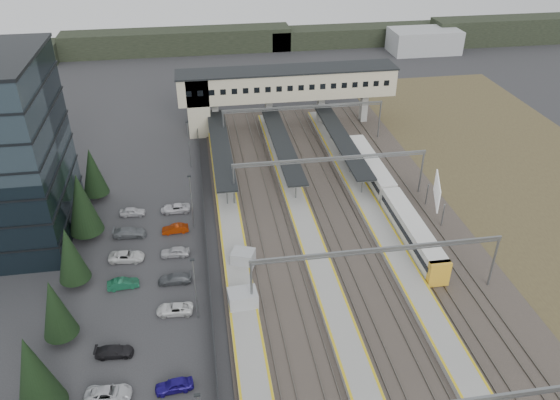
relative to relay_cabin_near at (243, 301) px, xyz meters
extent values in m
plane|color=#2B2B2D|center=(2.96, 7.54, -1.32)|extent=(220.00, 220.00, 0.00)
cone|color=black|center=(-19.04, -10.46, 3.78)|extent=(4.26, 4.26, 8.20)
cylinder|color=black|center=(-19.04, -1.46, -0.72)|extent=(0.44, 0.44, 1.20)
cone|color=black|center=(-19.04, -1.46, 3.08)|extent=(3.54, 3.54, 6.80)
cylinder|color=black|center=(-19.04, 7.54, -0.72)|extent=(0.44, 0.44, 1.20)
cone|color=black|center=(-19.04, 7.54, 3.18)|extent=(3.64, 3.64, 7.00)
cylinder|color=black|center=(-19.04, 17.54, -0.72)|extent=(0.44, 0.44, 1.20)
cone|color=black|center=(-19.04, 17.54, 3.93)|extent=(4.42, 4.42, 8.50)
cylinder|color=black|center=(-19.04, 27.54, -0.72)|extent=(0.44, 0.44, 1.20)
cone|color=black|center=(-19.04, 27.54, 3.28)|extent=(3.74, 3.74, 7.20)
imported|color=silver|center=(-13.54, -9.86, -0.72)|extent=(4.44, 2.29, 1.20)
imported|color=black|center=(-13.54, -4.56, -0.77)|extent=(3.90, 1.77, 1.11)
imported|color=#175438|center=(-13.54, 6.04, -0.72)|extent=(3.73, 1.60, 1.20)
imported|color=silver|center=(-13.54, 11.34, -0.71)|extent=(4.57, 2.45, 1.22)
imported|color=slate|center=(-13.54, 16.64, -0.68)|extent=(4.53, 2.06, 1.28)
imported|color=silver|center=(-13.54, 21.94, -0.71)|extent=(3.67, 1.69, 1.22)
imported|color=navy|center=(-7.54, -9.86, -0.71)|extent=(3.72, 1.78, 1.23)
imported|color=white|center=(-7.54, 0.74, -0.76)|extent=(4.19, 2.20, 1.12)
imported|color=#4D5155|center=(-7.54, 6.04, -0.74)|extent=(4.05, 1.78, 1.16)
imported|color=#B4B3B7|center=(-7.54, 11.34, -0.69)|extent=(3.77, 1.74, 1.25)
imported|color=#8F2706|center=(-7.54, 16.64, -0.73)|extent=(3.61, 1.41, 1.17)
imported|color=silver|center=(-7.54, 21.94, -0.74)|extent=(4.25, 2.08, 1.16)
cube|color=black|center=(-5.04, -17.46, 6.68)|extent=(0.50, 0.25, 0.15)
cylinder|color=slate|center=(-5.04, -0.46, 2.68)|extent=(0.16, 0.16, 8.00)
cube|color=black|center=(-5.04, -0.46, 6.68)|extent=(0.50, 0.25, 0.15)
cylinder|color=slate|center=(-5.04, 17.54, 2.68)|extent=(0.16, 0.16, 8.00)
cube|color=black|center=(-5.04, 17.54, 6.68)|extent=(0.50, 0.25, 0.15)
cylinder|color=slate|center=(-5.04, 35.54, 2.68)|extent=(0.16, 0.16, 8.00)
cube|color=black|center=(-5.04, 35.54, 6.68)|extent=(0.50, 0.25, 0.15)
cube|color=#26282B|center=(-3.54, 12.54, -0.32)|extent=(0.08, 90.00, 2.00)
cube|color=#A2A4A7|center=(0.00, 0.00, 0.00)|extent=(3.31, 2.53, 2.64)
cube|color=#A2A4A7|center=(0.81, 7.62, -0.10)|extent=(3.28, 3.04, 2.43)
cube|color=#332C28|center=(14.96, 12.54, -1.22)|extent=(34.00, 90.00, 0.20)
cube|color=#59544C|center=(2.24, 12.54, -1.04)|extent=(0.08, 90.00, 0.14)
cube|color=#59544C|center=(3.68, 12.54, -1.04)|extent=(0.08, 90.00, 0.14)
cube|color=#59544C|center=(6.24, 12.54, -1.04)|extent=(0.08, 90.00, 0.14)
cube|color=#59544C|center=(7.68, 12.54, -1.04)|extent=(0.08, 90.00, 0.14)
cube|color=#59544C|center=(12.24, 12.54, -1.04)|extent=(0.08, 90.00, 0.14)
cube|color=#59544C|center=(13.68, 12.54, -1.04)|extent=(0.08, 90.00, 0.14)
cube|color=#59544C|center=(16.24, 12.54, -1.04)|extent=(0.08, 90.00, 0.14)
cube|color=#59544C|center=(17.68, 12.54, -1.04)|extent=(0.08, 90.00, 0.14)
cube|color=#59544C|center=(22.24, 12.54, -1.04)|extent=(0.08, 90.00, 0.14)
cube|color=#59544C|center=(23.68, 12.54, -1.04)|extent=(0.08, 90.00, 0.14)
cube|color=#59544C|center=(26.24, 12.54, -1.04)|extent=(0.08, 90.00, 0.14)
cube|color=#59544C|center=(27.68, 12.54, -1.04)|extent=(0.08, 90.00, 0.14)
cube|color=gray|center=(-0.04, 12.54, -0.87)|extent=(3.20, 82.00, 0.90)
cube|color=gold|center=(-1.49, 12.54, -0.41)|extent=(0.25, 82.00, 0.02)
cube|color=gold|center=(1.41, 12.54, -0.41)|extent=(0.25, 82.00, 0.02)
cube|color=gray|center=(9.96, 12.54, -0.87)|extent=(3.20, 82.00, 0.90)
cube|color=gold|center=(8.51, 12.54, -0.41)|extent=(0.25, 82.00, 0.02)
cube|color=gold|center=(11.41, 12.54, -0.41)|extent=(0.25, 82.00, 0.02)
cube|color=gray|center=(19.96, 12.54, -0.87)|extent=(3.20, 82.00, 0.90)
cube|color=gold|center=(18.51, 12.54, -0.41)|extent=(0.25, 82.00, 0.02)
cube|color=gold|center=(21.41, 12.54, -0.41)|extent=(0.25, 82.00, 0.02)
cube|color=black|center=(-0.04, 34.54, 2.68)|extent=(3.00, 30.00, 0.25)
cube|color=slate|center=(-0.04, 34.54, 2.53)|extent=(3.10, 30.00, 0.12)
cylinder|color=slate|center=(-0.04, 21.54, 1.08)|extent=(0.20, 0.20, 3.10)
cylinder|color=slate|center=(-0.04, 28.04, 1.08)|extent=(0.20, 0.20, 3.10)
cylinder|color=slate|center=(-0.04, 34.54, 1.08)|extent=(0.20, 0.20, 3.10)
cylinder|color=slate|center=(-0.04, 41.04, 1.08)|extent=(0.20, 0.20, 3.10)
cylinder|color=slate|center=(-0.04, 47.54, 1.08)|extent=(0.20, 0.20, 3.10)
cube|color=black|center=(9.96, 34.54, 2.68)|extent=(3.00, 30.00, 0.25)
cube|color=slate|center=(9.96, 34.54, 2.53)|extent=(3.10, 30.00, 0.12)
cylinder|color=slate|center=(9.96, 21.54, 1.08)|extent=(0.20, 0.20, 3.10)
cylinder|color=slate|center=(9.96, 28.04, 1.08)|extent=(0.20, 0.20, 3.10)
cylinder|color=slate|center=(9.96, 34.54, 1.08)|extent=(0.20, 0.20, 3.10)
cylinder|color=slate|center=(9.96, 41.04, 1.08)|extent=(0.20, 0.20, 3.10)
cylinder|color=slate|center=(9.96, 47.54, 1.08)|extent=(0.20, 0.20, 3.10)
cube|color=black|center=(19.96, 34.54, 2.68)|extent=(3.00, 30.00, 0.25)
cube|color=slate|center=(19.96, 34.54, 2.53)|extent=(3.10, 30.00, 0.12)
cylinder|color=slate|center=(19.96, 21.54, 1.08)|extent=(0.20, 0.20, 3.10)
cylinder|color=slate|center=(19.96, 28.04, 1.08)|extent=(0.20, 0.20, 3.10)
cylinder|color=slate|center=(19.96, 34.54, 1.08)|extent=(0.20, 0.20, 3.10)
cylinder|color=slate|center=(19.96, 41.04, 1.08)|extent=(0.20, 0.20, 3.10)
cylinder|color=slate|center=(19.96, 47.54, 1.08)|extent=(0.20, 0.20, 3.10)
cube|color=#BFB499|center=(13.46, 49.54, 7.18)|extent=(40.00, 6.00, 5.00)
cube|color=black|center=(13.46, 49.54, 9.73)|extent=(40.40, 6.40, 0.30)
cube|color=#BFB499|center=(-3.04, 49.54, 4.18)|extent=(4.00, 6.00, 11.00)
cube|color=black|center=(-4.54, 46.52, 7.28)|extent=(1.00, 0.06, 1.00)
cube|color=black|center=(-2.54, 46.52, 7.28)|extent=(1.00, 0.06, 1.00)
cube|color=black|center=(-0.54, 46.52, 7.28)|extent=(1.00, 0.06, 1.00)
cube|color=black|center=(1.46, 46.52, 7.28)|extent=(1.00, 0.06, 1.00)
cube|color=black|center=(3.46, 46.52, 7.28)|extent=(1.00, 0.06, 1.00)
cube|color=black|center=(5.46, 46.52, 7.28)|extent=(1.00, 0.06, 1.00)
cube|color=black|center=(7.46, 46.52, 7.28)|extent=(1.00, 0.06, 1.00)
cube|color=black|center=(9.46, 46.52, 7.28)|extent=(1.00, 0.06, 1.00)
cube|color=black|center=(11.46, 46.52, 7.28)|extent=(1.00, 0.06, 1.00)
cube|color=black|center=(13.46, 46.52, 7.28)|extent=(1.00, 0.06, 1.00)
cube|color=black|center=(15.46, 46.52, 7.28)|extent=(1.00, 0.06, 1.00)
cube|color=black|center=(17.46, 46.52, 7.28)|extent=(1.00, 0.06, 1.00)
cube|color=black|center=(19.46, 46.52, 7.28)|extent=(1.00, 0.06, 1.00)
cube|color=black|center=(21.46, 46.52, 7.28)|extent=(1.00, 0.06, 1.00)
cube|color=black|center=(23.46, 46.52, 7.28)|extent=(1.00, 0.06, 1.00)
cube|color=black|center=(25.46, 46.52, 7.28)|extent=(1.00, 0.06, 1.00)
cube|color=black|center=(27.46, 46.52, 7.28)|extent=(1.00, 0.06, 1.00)
cube|color=black|center=(29.46, 46.52, 7.28)|extent=(1.00, 0.06, 1.00)
cube|color=black|center=(31.46, 46.52, 7.28)|extent=(1.00, 0.06, 1.00)
cube|color=gray|center=(-1.54, 49.54, 1.68)|extent=(1.20, 1.60, 6.00)
cube|color=gray|center=(-0.04, 49.54, 1.68)|extent=(1.20, 1.60, 6.00)
cube|color=gray|center=(9.96, 49.54, 1.68)|extent=(1.20, 1.60, 6.00)
cube|color=gray|center=(19.96, 49.54, 1.68)|extent=(1.20, 1.60, 6.00)
cube|color=gray|center=(28.46, 49.54, 1.68)|extent=(1.20, 1.60, 6.00)
cylinder|color=slate|center=(0.96, -0.46, 2.18)|extent=(0.28, 0.28, 7.00)
cylinder|color=slate|center=(28.96, -0.46, 2.18)|extent=(0.28, 0.28, 7.00)
cube|color=slate|center=(14.96, -0.46, 5.68)|extent=(28.40, 0.25, 0.35)
cube|color=slate|center=(14.96, -0.46, 5.28)|extent=(28.40, 0.12, 0.12)
cylinder|color=slate|center=(0.96, 21.54, 2.18)|extent=(0.28, 0.28, 7.00)
cylinder|color=slate|center=(28.96, 21.54, 2.18)|extent=(0.28, 0.28, 7.00)
cube|color=slate|center=(14.96, 21.54, 5.68)|extent=(28.40, 0.25, 0.35)
cube|color=slate|center=(14.96, 21.54, 5.28)|extent=(28.40, 0.12, 0.12)
cylinder|color=slate|center=(0.96, 41.54, 2.18)|extent=(0.28, 0.28, 7.00)
cylinder|color=slate|center=(28.96, 41.54, 2.18)|extent=(0.28, 0.28, 7.00)
cube|color=slate|center=(14.96, 41.54, 5.68)|extent=(28.40, 0.25, 0.35)
cube|color=slate|center=(14.96, 41.54, 5.28)|extent=(28.40, 0.12, 0.12)
cube|color=silver|center=(22.96, 9.09, 0.58)|extent=(2.54, 17.51, 3.26)
cube|color=black|center=(22.96, 9.09, 0.94)|extent=(2.59, 16.91, 0.81)
cube|color=slate|center=(22.96, 9.09, -0.82)|extent=(2.17, 16.11, 0.45)
cube|color=silver|center=(22.96, 27.20, 0.58)|extent=(2.54, 17.51, 3.26)
cube|color=black|center=(22.96, 27.20, 0.94)|extent=(2.59, 16.91, 0.81)
cube|color=slate|center=(22.96, 27.20, -0.82)|extent=(2.17, 16.11, 0.45)
cube|color=gold|center=(22.96, 0.44, 0.58)|extent=(2.55, 0.90, 3.26)
cylinder|color=slate|center=(28.64, 12.27, 0.45)|extent=(0.20, 0.20, 3.54)
cylinder|color=slate|center=(28.64, 17.90, 0.45)|extent=(0.20, 0.20, 3.54)
cube|color=silver|center=(28.64, 15.09, 2.77)|extent=(2.30, 6.32, 3.31)
cube|color=black|center=(-7.04, 102.54, 1.68)|extent=(60.00, 8.00, 6.00)
cube|color=black|center=(42.96, 102.54, 1.18)|extent=(50.00, 8.00, 5.00)
cube|color=black|center=(82.96, 97.54, 2.18)|extent=(40.00, 8.00, 7.00)
cube|color=#A2A4A7|center=(57.96, 92.54, 1.68)|extent=(18.00, 10.00, 6.00)
camera|label=1|loc=(-3.20, -45.79, 40.87)|focal=35.00mm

